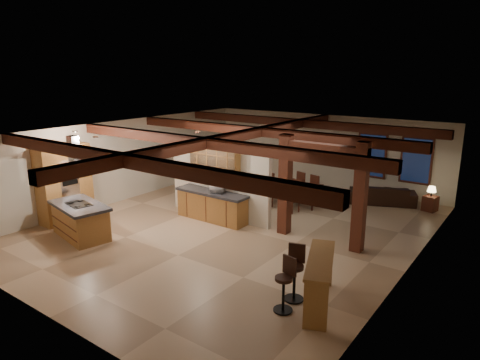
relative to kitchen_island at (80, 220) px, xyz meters
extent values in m
plane|color=tan|center=(3.11, 3.17, -0.50)|extent=(12.00, 12.00, 0.00)
plane|color=beige|center=(3.11, 9.17, 0.95)|extent=(10.00, 0.00, 10.00)
plane|color=beige|center=(3.11, -2.83, 0.95)|extent=(10.00, 0.00, 10.00)
plane|color=beige|center=(-1.89, 3.17, 0.95)|extent=(0.00, 12.00, 12.00)
plane|color=beige|center=(8.11, 3.17, 0.95)|extent=(0.00, 12.00, 12.00)
plane|color=#3B1D12|center=(3.11, 3.17, 2.40)|extent=(12.00, 12.00, 0.00)
cube|color=#411A10|center=(3.11, -0.83, 2.26)|extent=(10.00, 0.25, 0.28)
cube|color=#411A10|center=(3.11, 1.87, 2.26)|extent=(10.00, 0.25, 0.28)
cube|color=#411A10|center=(3.11, 4.47, 2.26)|extent=(10.00, 0.25, 0.28)
cube|color=#411A10|center=(3.11, 7.17, 2.26)|extent=(10.00, 0.25, 0.28)
cube|color=#411A10|center=(3.11, 3.17, 2.26)|extent=(0.28, 12.00, 0.28)
cube|color=#411A10|center=(4.51, 3.67, 0.95)|extent=(0.30, 0.30, 2.90)
cube|color=#411A10|center=(6.71, 3.67, 0.95)|extent=(0.30, 0.30, 2.90)
cube|color=#411A10|center=(5.61, 3.67, 2.10)|extent=(2.50, 0.28, 0.28)
cube|color=beige|center=(2.11, 3.67, 0.60)|extent=(3.80, 0.18, 2.20)
cube|color=#A26934|center=(-1.56, 0.57, 0.70)|extent=(0.64, 1.60, 2.40)
cube|color=silver|center=(-1.26, 0.57, 0.65)|extent=(0.06, 0.62, 0.95)
cube|color=black|center=(-1.22, 0.57, 0.85)|extent=(0.01, 0.50, 0.28)
cube|color=#A26934|center=(2.11, 3.28, -0.07)|extent=(2.40, 0.60, 0.86)
cube|color=black|center=(2.11, 3.28, 0.40)|extent=(2.50, 0.66, 0.08)
cube|color=#A26934|center=(2.11, 3.49, 1.35)|extent=(1.80, 0.34, 0.95)
cube|color=silver|center=(2.11, 3.31, 1.35)|extent=(1.74, 0.02, 0.90)
pyramid|color=silver|center=(0.00, 0.00, 1.23)|extent=(1.10, 1.10, 0.45)
cube|color=silver|center=(0.00, 0.00, 2.04)|extent=(0.26, 0.22, 0.73)
cube|color=#411A10|center=(5.11, 9.11, 1.00)|extent=(1.10, 0.05, 1.70)
cube|color=black|center=(5.11, 9.08, 1.00)|extent=(0.95, 0.02, 1.55)
cube|color=#411A10|center=(6.71, 9.11, 1.00)|extent=(1.10, 0.05, 1.70)
cube|color=black|center=(6.71, 9.08, 1.00)|extent=(0.95, 0.02, 1.55)
cube|color=#411A10|center=(1.61, 9.11, 1.20)|extent=(0.65, 0.04, 0.85)
cube|color=#295F38|center=(1.61, 9.08, 1.20)|extent=(0.55, 0.01, 0.75)
cylinder|color=silver|center=(0.51, 0.37, 2.37)|extent=(0.16, 0.16, 0.03)
cylinder|color=silver|center=(2.11, 2.67, 2.37)|extent=(0.16, 0.16, 0.03)
cylinder|color=silver|center=(-0.89, 0.67, 2.37)|extent=(0.16, 0.16, 0.03)
cube|color=#A26934|center=(0.00, 0.00, -0.05)|extent=(2.01, 1.29, 0.89)
cube|color=black|center=(0.00, 0.00, 0.43)|extent=(2.16, 1.43, 0.08)
cube|color=black|center=(0.00, 0.00, 0.48)|extent=(0.86, 0.66, 0.02)
imported|color=#3B160E|center=(3.33, 6.22, -0.15)|extent=(2.12, 1.40, 0.69)
imported|color=black|center=(5.91, 8.17, -0.17)|extent=(2.42, 1.69, 0.66)
imported|color=silver|center=(2.34, 3.28, 0.56)|extent=(0.43, 0.31, 0.23)
cube|color=#A26934|center=(7.08, 0.63, 0.50)|extent=(1.16, 1.99, 0.06)
cube|color=#A26934|center=(7.40, -0.19, -0.01)|extent=(0.44, 0.25, 0.97)
cube|color=#A26934|center=(6.77, 1.44, -0.01)|extent=(0.44, 0.25, 0.97)
cube|color=#411A10|center=(7.49, 8.28, -0.24)|extent=(0.50, 0.50, 0.51)
cylinder|color=black|center=(7.49, 8.28, 0.10)|extent=(0.06, 0.06, 0.16)
cone|color=#FFDC99|center=(7.49, 8.28, 0.26)|extent=(0.29, 0.29, 0.18)
cylinder|color=black|center=(6.62, 0.01, 0.20)|extent=(0.35, 0.35, 0.07)
cube|color=black|center=(6.65, 0.17, 0.42)|extent=(0.33, 0.10, 0.39)
cylinder|color=black|center=(6.62, 0.01, -0.15)|extent=(0.06, 0.06, 0.68)
cylinder|color=black|center=(6.62, 0.01, -0.48)|extent=(0.39, 0.39, 0.03)
cylinder|color=black|center=(6.59, 0.50, 0.24)|extent=(0.37, 0.37, 0.07)
cube|color=black|center=(6.54, 0.67, 0.48)|extent=(0.35, 0.14, 0.41)
cylinder|color=black|center=(6.59, 0.50, -0.13)|extent=(0.06, 0.06, 0.72)
cylinder|color=black|center=(6.59, 0.50, -0.48)|extent=(0.41, 0.41, 0.03)
cube|color=#411A10|center=(2.55, 5.76, -0.08)|extent=(0.47, 0.47, 0.05)
cube|color=#411A10|center=(2.60, 5.95, 0.25)|extent=(0.38, 0.14, 0.69)
cylinder|color=#411A10|center=(2.36, 5.65, -0.30)|extent=(0.05, 0.05, 0.38)
cylinder|color=#411A10|center=(2.66, 5.57, -0.30)|extent=(0.05, 0.05, 0.38)
cylinder|color=#411A10|center=(2.44, 5.95, -0.30)|extent=(0.05, 0.05, 0.38)
cylinder|color=#411A10|center=(2.74, 5.88, -0.30)|extent=(0.05, 0.05, 0.38)
cube|color=#411A10|center=(2.87, 7.00, -0.08)|extent=(0.47, 0.47, 0.05)
cube|color=#411A10|center=(2.82, 6.82, 0.25)|extent=(0.38, 0.14, 0.69)
cylinder|color=#411A10|center=(3.06, 7.12, -0.30)|extent=(0.05, 0.05, 0.38)
cylinder|color=#411A10|center=(2.76, 7.19, -0.30)|extent=(0.05, 0.05, 0.38)
cylinder|color=#411A10|center=(2.98, 6.81, -0.30)|extent=(0.05, 0.05, 0.38)
cylinder|color=#411A10|center=(2.68, 6.89, -0.30)|extent=(0.05, 0.05, 0.38)
cube|color=#411A10|center=(3.17, 5.60, -0.08)|extent=(0.47, 0.47, 0.05)
cube|color=#411A10|center=(3.22, 5.79, 0.25)|extent=(0.38, 0.14, 0.69)
cylinder|color=#411A10|center=(2.98, 5.49, -0.30)|extent=(0.05, 0.05, 0.38)
cylinder|color=#411A10|center=(3.28, 5.41, -0.30)|extent=(0.05, 0.05, 0.38)
cylinder|color=#411A10|center=(3.06, 5.79, -0.30)|extent=(0.05, 0.05, 0.38)
cylinder|color=#411A10|center=(3.36, 5.72, -0.30)|extent=(0.05, 0.05, 0.38)
cube|color=#411A10|center=(3.49, 6.84, -0.08)|extent=(0.47, 0.47, 0.05)
cube|color=#411A10|center=(3.44, 6.66, 0.25)|extent=(0.38, 0.14, 0.69)
cylinder|color=#411A10|center=(3.68, 6.96, -0.30)|extent=(0.05, 0.05, 0.38)
cylinder|color=#411A10|center=(3.38, 7.03, -0.30)|extent=(0.05, 0.05, 0.38)
cylinder|color=#411A10|center=(3.60, 6.65, -0.30)|extent=(0.05, 0.05, 0.38)
cylinder|color=#411A10|center=(3.30, 6.73, -0.30)|extent=(0.05, 0.05, 0.38)
cube|color=#411A10|center=(3.79, 5.44, -0.08)|extent=(0.47, 0.47, 0.05)
cube|color=#411A10|center=(3.84, 5.63, 0.25)|extent=(0.38, 0.14, 0.69)
cylinder|color=#411A10|center=(3.60, 5.33, -0.30)|extent=(0.05, 0.05, 0.38)
cylinder|color=#411A10|center=(3.90, 5.25, -0.30)|extent=(0.05, 0.05, 0.38)
cylinder|color=#411A10|center=(3.68, 5.63, -0.30)|extent=(0.05, 0.05, 0.38)
cylinder|color=#411A10|center=(3.98, 5.55, -0.30)|extent=(0.05, 0.05, 0.38)
cube|color=#411A10|center=(4.11, 6.68, -0.08)|extent=(0.47, 0.47, 0.05)
cube|color=#411A10|center=(4.06, 6.50, 0.25)|extent=(0.38, 0.14, 0.69)
cylinder|color=#411A10|center=(4.30, 6.80, -0.30)|extent=(0.05, 0.05, 0.38)
cylinder|color=#411A10|center=(4.00, 6.87, -0.30)|extent=(0.05, 0.05, 0.38)
cylinder|color=#411A10|center=(4.22, 6.49, -0.30)|extent=(0.05, 0.05, 0.38)
cylinder|color=#411A10|center=(3.92, 6.57, -0.30)|extent=(0.05, 0.05, 0.38)
camera|label=1|loc=(10.35, -6.59, 4.12)|focal=32.00mm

